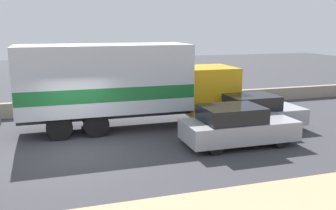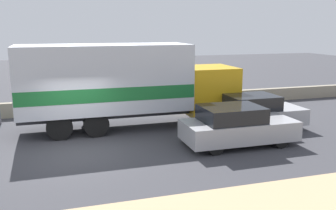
# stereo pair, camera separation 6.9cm
# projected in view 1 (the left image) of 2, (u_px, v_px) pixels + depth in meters

# --- Properties ---
(ground_plane) EXTENTS (80.00, 80.00, 0.00)m
(ground_plane) POSITION_uv_depth(u_px,v_px,m) (82.00, 153.00, 13.17)
(ground_plane) COLOR #38383D
(stone_wall_backdrop) EXTENTS (60.00, 0.35, 0.72)m
(stone_wall_backdrop) POSITION_uv_depth(u_px,v_px,m) (71.00, 107.00, 19.01)
(stone_wall_backdrop) COLOR gray
(stone_wall_backdrop) RESTS_ON ground_plane
(box_truck) EXTENTS (9.41, 2.46, 3.63)m
(box_truck) POSITION_uv_depth(u_px,v_px,m) (122.00, 83.00, 15.98)
(box_truck) COLOR gold
(box_truck) RESTS_ON ground_plane
(car_hatchback) EXTENTS (4.22, 1.87, 1.50)m
(car_hatchback) POSITION_uv_depth(u_px,v_px,m) (237.00, 126.00, 13.95)
(car_hatchback) COLOR #9E9EA3
(car_hatchback) RESTS_ON ground_plane
(car_sedan_second) EXTENTS (3.98, 1.78, 1.51)m
(car_sedan_second) POSITION_uv_depth(u_px,v_px,m) (256.00, 112.00, 16.05)
(car_sedan_second) COLOR #9E9EA3
(car_sedan_second) RESTS_ON ground_plane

